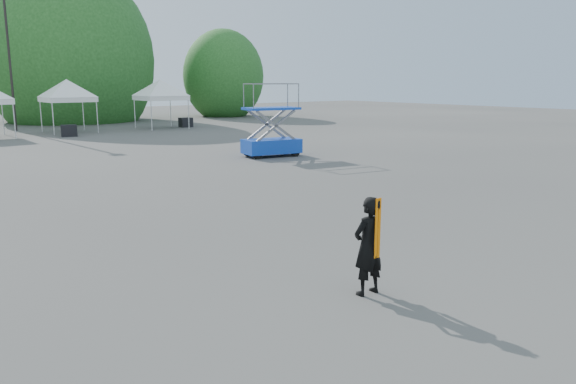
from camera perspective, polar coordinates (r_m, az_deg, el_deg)
ground at (r=10.33m, az=-3.54°, el=-7.12°), size 120.00×120.00×0.00m
light_pole_east at (r=41.07m, az=-26.56°, el=13.28°), size 0.60×0.25×9.80m
tree_mid_e at (r=49.32m, az=-21.20°, el=12.37°), size 5.12×5.12×7.79m
tree_far_e at (r=52.83m, az=-6.57°, el=11.60°), size 3.84×3.84×5.84m
tent_f at (r=38.38m, az=-21.58°, el=10.20°), size 4.06×4.06×3.88m
tent_g at (r=39.87m, az=-12.86°, el=10.71°), size 4.13×4.13×3.88m
man at (r=8.69m, az=8.16°, el=-5.45°), size 0.56×0.37×1.54m
scissor_lift at (r=24.36m, az=-1.71°, el=7.32°), size 2.60×1.61×3.13m
crate_mid at (r=35.70m, az=-21.36°, el=5.82°), size 1.02×0.87×0.68m
crate_east at (r=40.70m, az=-10.35°, el=6.97°), size 0.87×0.68×0.66m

